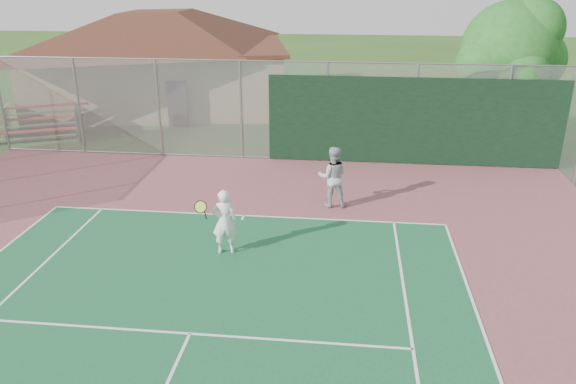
{
  "coord_description": "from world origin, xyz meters",
  "views": [
    {
      "loc": [
        2.81,
        -2.13,
        6.35
      ],
      "look_at": [
        1.45,
        10.02,
        1.52
      ],
      "focal_mm": 35.0,
      "sensor_mm": 36.0,
      "label": 1
    }
  ],
  "objects_px": {
    "player_white_front": "(224,222)",
    "player_grey_back": "(333,177)",
    "clubhouse": "(160,50)",
    "bleachers": "(42,121)",
    "tree": "(512,53)"
  },
  "relations": [
    {
      "from": "clubhouse",
      "to": "player_white_front",
      "type": "distance_m",
      "value": 16.56
    },
    {
      "from": "bleachers",
      "to": "player_grey_back",
      "type": "distance_m",
      "value": 13.5
    },
    {
      "from": "player_white_front",
      "to": "player_grey_back",
      "type": "relative_size",
      "value": 0.92
    },
    {
      "from": "clubhouse",
      "to": "bleachers",
      "type": "relative_size",
      "value": 3.63
    },
    {
      "from": "bleachers",
      "to": "player_grey_back",
      "type": "height_order",
      "value": "player_grey_back"
    },
    {
      "from": "clubhouse",
      "to": "bleachers",
      "type": "height_order",
      "value": "clubhouse"
    },
    {
      "from": "bleachers",
      "to": "clubhouse",
      "type": "bearing_deg",
      "value": 37.83
    },
    {
      "from": "bleachers",
      "to": "player_white_front",
      "type": "distance_m",
      "value": 13.33
    },
    {
      "from": "clubhouse",
      "to": "bleachers",
      "type": "distance_m",
      "value": 7.05
    },
    {
      "from": "bleachers",
      "to": "player_white_front",
      "type": "bearing_deg",
      "value": -67.56
    },
    {
      "from": "tree",
      "to": "player_white_front",
      "type": "height_order",
      "value": "tree"
    },
    {
      "from": "clubhouse",
      "to": "player_grey_back",
      "type": "relative_size",
      "value": 7.94
    },
    {
      "from": "bleachers",
      "to": "player_grey_back",
      "type": "bearing_deg",
      "value": -50.32
    },
    {
      "from": "clubhouse",
      "to": "player_grey_back",
      "type": "height_order",
      "value": "clubhouse"
    },
    {
      "from": "player_white_front",
      "to": "tree",
      "type": "bearing_deg",
      "value": -144.03
    }
  ]
}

